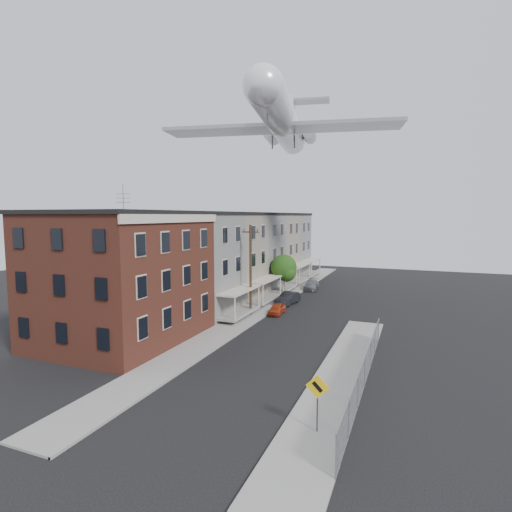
{
  "coord_description": "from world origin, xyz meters",
  "views": [
    {
      "loc": [
        9.45,
        -18.05,
        9.91
      ],
      "look_at": [
        -0.27,
        6.17,
        7.26
      ],
      "focal_mm": 28.0,
      "sensor_mm": 36.0,
      "label": 1
    }
  ],
  "objects_px": {
    "utility_pole": "(251,269)",
    "car_mid": "(288,298)",
    "car_far": "(311,285)",
    "car_near": "(277,309)",
    "airplane": "(283,123)",
    "warning_sign": "(317,394)",
    "street_tree": "(284,269)"
  },
  "relations": [
    {
      "from": "car_mid",
      "to": "car_near",
      "type": "bearing_deg",
      "value": -79.62
    },
    {
      "from": "airplane",
      "to": "car_mid",
      "type": "bearing_deg",
      "value": 66.66
    },
    {
      "from": "airplane",
      "to": "warning_sign",
      "type": "bearing_deg",
      "value": -68.31
    },
    {
      "from": "street_tree",
      "to": "airplane",
      "type": "relative_size",
      "value": 0.19
    },
    {
      "from": "warning_sign",
      "to": "car_mid",
      "type": "distance_m",
      "value": 26.83
    },
    {
      "from": "warning_sign",
      "to": "car_far",
      "type": "relative_size",
      "value": 0.66
    },
    {
      "from": "utility_pole",
      "to": "airplane",
      "type": "xyz_separation_m",
      "value": [
        1.58,
        5.16,
        15.0
      ]
    },
    {
      "from": "car_near",
      "to": "car_far",
      "type": "xyz_separation_m",
      "value": [
        -0.06,
        14.54,
        0.09
      ]
    },
    {
      "from": "warning_sign",
      "to": "airplane",
      "type": "relative_size",
      "value": 0.1
    },
    {
      "from": "airplane",
      "to": "utility_pole",
      "type": "bearing_deg",
      "value": -106.97
    },
    {
      "from": "street_tree",
      "to": "car_near",
      "type": "bearing_deg",
      "value": -77.02
    },
    {
      "from": "car_near",
      "to": "street_tree",
      "type": "bearing_deg",
      "value": 101.0
    },
    {
      "from": "car_mid",
      "to": "warning_sign",
      "type": "bearing_deg",
      "value": -63.15
    },
    {
      "from": "car_far",
      "to": "airplane",
      "type": "height_order",
      "value": "airplane"
    },
    {
      "from": "car_near",
      "to": "car_mid",
      "type": "distance_m",
      "value": 4.8
    },
    {
      "from": "street_tree",
      "to": "car_near",
      "type": "xyz_separation_m",
      "value": [
        1.97,
        -8.56,
        -2.92
      ]
    },
    {
      "from": "car_mid",
      "to": "car_far",
      "type": "height_order",
      "value": "car_mid"
    },
    {
      "from": "car_near",
      "to": "warning_sign",
      "type": "bearing_deg",
      "value": -68.4
    },
    {
      "from": "street_tree",
      "to": "car_near",
      "type": "distance_m",
      "value": 9.26
    },
    {
      "from": "car_mid",
      "to": "car_far",
      "type": "relative_size",
      "value": 0.96
    },
    {
      "from": "car_mid",
      "to": "car_far",
      "type": "bearing_deg",
      "value": 95.37
    },
    {
      "from": "street_tree",
      "to": "utility_pole",
      "type": "bearing_deg",
      "value": -91.89
    },
    {
      "from": "warning_sign",
      "to": "car_near",
      "type": "xyz_separation_m",
      "value": [
        -8.9,
        20.38,
        -1.35
      ]
    },
    {
      "from": "warning_sign",
      "to": "airplane",
      "type": "xyz_separation_m",
      "value": [
        -9.62,
        24.19,
        17.8
      ]
    },
    {
      "from": "utility_pole",
      "to": "street_tree",
      "type": "xyz_separation_m",
      "value": [
        0.33,
        9.92,
        -1.22
      ]
    },
    {
      "from": "utility_pole",
      "to": "street_tree",
      "type": "height_order",
      "value": "utility_pole"
    },
    {
      "from": "warning_sign",
      "to": "car_near",
      "type": "bearing_deg",
      "value": 113.58
    },
    {
      "from": "car_near",
      "to": "airplane",
      "type": "height_order",
      "value": "airplane"
    },
    {
      "from": "warning_sign",
      "to": "utility_pole",
      "type": "height_order",
      "value": "utility_pole"
    },
    {
      "from": "car_near",
      "to": "airplane",
      "type": "bearing_deg",
      "value": 98.82
    },
    {
      "from": "car_near",
      "to": "car_far",
      "type": "bearing_deg",
      "value": 88.27
    },
    {
      "from": "utility_pole",
      "to": "car_mid",
      "type": "bearing_deg",
      "value": 71.97
    }
  ]
}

